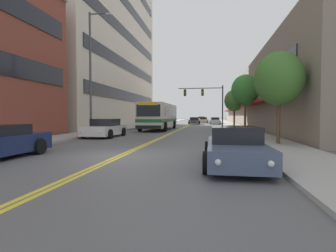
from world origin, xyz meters
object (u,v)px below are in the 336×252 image
car_dark_grey_moving_second (194,121)px  fire_hydrant (251,133)px  traffic_signal_mast (206,97)px  street_tree_right_mid (245,90)px  car_slate_blue_parked_right_foreground (235,147)px  car_beige_moving_lead (203,120)px  car_silver_parked_right_mid (215,121)px  street_tree_right_far (234,101)px  street_tree_right_near (279,79)px  car_red_parked_left_near (161,122)px  car_champagne_moving_third (202,119)px  street_lamp_left_near (93,65)px  car_white_parked_left_mid (105,129)px  city_bus (160,115)px

car_dark_grey_moving_second → fire_hydrant: car_dark_grey_moving_second is taller
traffic_signal_mast → street_tree_right_mid: size_ratio=1.16×
car_slate_blue_parked_right_foreground → car_beige_moving_lead: 49.50m
car_silver_parked_right_mid → street_tree_right_mid: street_tree_right_mid is taller
fire_hydrant → car_dark_grey_moving_second: bearing=99.3°
car_slate_blue_parked_right_foreground → street_tree_right_far: size_ratio=0.92×
car_beige_moving_lead → street_tree_right_near: bearing=-83.2°
car_red_parked_left_near → car_champagne_moving_third: size_ratio=0.98×
traffic_signal_mast → street_lamp_left_near: bearing=-113.2°
car_champagne_moving_third → fire_hydrant: 51.14m
fire_hydrant → car_slate_blue_parked_right_foreground: bearing=-102.2°
street_tree_right_far → car_white_parked_left_mid: bearing=-120.1°
car_silver_parked_right_mid → car_champagne_moving_third: (-3.04, 16.23, 0.04)m
city_bus → car_dark_grey_moving_second: size_ratio=2.57×
street_tree_right_mid → car_slate_blue_parked_right_foreground: bearing=-98.1°
car_champagne_moving_third → street_lamp_left_near: size_ratio=0.48×
street_tree_right_mid → street_tree_right_far: bearing=89.8°
traffic_signal_mast → street_lamp_left_near: 20.50m
car_red_parked_left_near → car_champagne_moving_third: bearing=76.9°
car_dark_grey_moving_second → traffic_signal_mast: 12.27m
street_lamp_left_near → street_tree_right_far: 23.17m
car_slate_blue_parked_right_foreground → car_dark_grey_moving_second: (-3.79, 40.00, 0.02)m
car_dark_grey_moving_second → street_tree_right_mid: bearing=-74.6°
car_red_parked_left_near → street_lamp_left_near: size_ratio=0.48×
city_bus → car_champagne_moving_third: size_ratio=2.42×
street_lamp_left_near → street_tree_right_near: (12.28, -3.61, -1.76)m
car_beige_moving_lead → traffic_signal_mast: bearing=-87.3°
car_white_parked_left_mid → street_tree_right_mid: bearing=32.8°
traffic_signal_mast → car_beige_moving_lead: bearing=92.7°
city_bus → street_lamp_left_near: 12.11m
city_bus → car_beige_moving_lead: 28.91m
traffic_signal_mast → car_dark_grey_moving_second: bearing=101.8°
city_bus → street_tree_right_mid: bearing=-21.4°
street_tree_right_far → fire_hydrant: street_tree_right_far is taller
city_bus → car_red_parked_left_near: 12.84m
car_silver_parked_right_mid → street_tree_right_far: street_tree_right_far is taller
car_silver_parked_right_mid → street_lamp_left_near: street_lamp_left_near is taller
car_red_parked_left_near → street_tree_right_mid: size_ratio=0.81×
car_dark_grey_moving_second → car_champagne_moving_third: (0.79, 18.23, 0.04)m
city_bus → car_champagne_moving_third: 37.55m
city_bus → fire_hydrant: bearing=-58.9°
car_red_parked_left_near → traffic_signal_mast: bearing=-34.0°
car_white_parked_left_mid → car_slate_blue_parked_right_foreground: (8.73, -10.08, -0.05)m
fire_hydrant → street_tree_right_mid: bearing=84.9°
city_bus → car_silver_parked_right_mid: bearing=72.5°
traffic_signal_mast → fire_hydrant: (2.97, -21.20, -3.60)m
city_bus → street_lamp_left_near: street_lamp_left_near is taller
car_beige_moving_lead → car_champagne_moving_third: car_champagne_moving_third is taller
car_silver_parked_right_mid → street_tree_right_mid: 25.06m
traffic_signal_mast → street_tree_right_far: 4.04m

